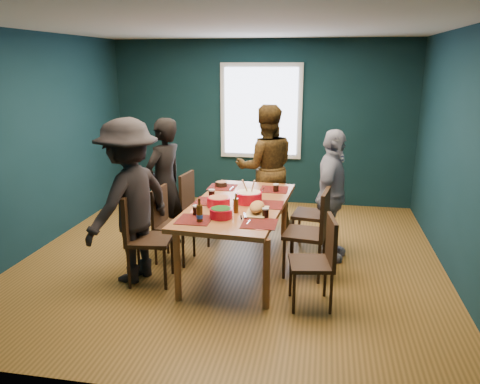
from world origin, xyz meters
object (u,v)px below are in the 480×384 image
object	(u,v)px
dining_table	(239,209)
person_far_left	(164,184)
person_near_left	(129,201)
chair_left_mid	(168,219)
bowl_herbs	(221,213)
chair_right_far	(319,208)
cutting_board	(257,208)
chair_right_mid	(314,226)
bowl_salad	(219,201)
chair_left_near	(141,231)
bowl_dumpling	(249,197)
chair_left_far	(194,202)
person_right	(331,196)
person_back	(266,168)
chair_right_near	(320,255)

from	to	relation	value
dining_table	person_far_left	world-z (taller)	person_far_left
person_far_left	person_near_left	size ratio (longest dim) A/B	0.94
chair_left_mid	bowl_herbs	size ratio (longest dim) A/B	3.77
chair_left_mid	chair_right_far	bearing A→B (deg)	24.45
cutting_board	person_far_left	bearing A→B (deg)	150.47
chair_right_mid	cutting_board	size ratio (longest dim) A/B	1.89
bowl_salad	chair_left_near	bearing A→B (deg)	-150.99
bowl_dumpling	bowl_herbs	world-z (taller)	bowl_dumpling
cutting_board	chair_right_far	bearing A→B (deg)	56.31
chair_right_far	bowl_herbs	xyz separation A→B (m)	(-0.99, -1.18, 0.26)
chair_right_far	bowl_dumpling	distance (m)	1.03
chair_left_far	person_near_left	bearing A→B (deg)	-98.59
chair_left_mid	chair_right_mid	xyz separation A→B (m)	(1.73, -0.12, 0.05)
chair_right_far	person_near_left	world-z (taller)	person_near_left
person_near_left	bowl_salad	bearing A→B (deg)	133.24
cutting_board	chair_left_near	bearing A→B (deg)	-166.68
chair_right_mid	person_near_left	bearing A→B (deg)	-159.82
chair_left_near	cutting_board	world-z (taller)	chair_left_near
person_right	person_near_left	xyz separation A→B (m)	(-2.14, -0.96, 0.10)
person_near_left	person_back	bearing A→B (deg)	168.22
chair_right_near	cutting_board	bearing A→B (deg)	136.49
person_right	bowl_herbs	xyz separation A→B (m)	(-1.13, -0.98, 0.03)
dining_table	bowl_herbs	bearing A→B (deg)	-94.73
chair_right_near	person_near_left	xyz separation A→B (m)	(-2.04, 0.25, 0.36)
person_far_left	cutting_board	bearing A→B (deg)	81.58
chair_left_far	chair_left_near	bearing A→B (deg)	-92.32
dining_table	chair_right_mid	xyz separation A→B (m)	(0.87, -0.10, -0.12)
person_right	bowl_salad	world-z (taller)	person_right
chair_left_mid	person_back	size ratio (longest dim) A/B	0.51
chair_left_far	person_right	distance (m)	1.82
person_far_left	person_right	distance (m)	2.09
chair_left_near	chair_right_mid	bearing A→B (deg)	7.66
person_right	bowl_dumpling	xyz separation A→B (m)	(-0.94, -0.39, 0.05)
chair_right_far	bowl_dumpling	world-z (taller)	bowl_dumpling
chair_left_near	person_right	size ratio (longest dim) A/B	0.63
chair_right_near	person_near_left	size ratio (longest dim) A/B	0.51
chair_right_far	person_far_left	xyz separation A→B (m)	(-1.95, -0.19, 0.27)
person_right	cutting_board	world-z (taller)	person_right
chair_left_near	bowl_salad	bearing A→B (deg)	21.97
person_near_left	bowl_dumpling	world-z (taller)	person_near_left
person_near_left	bowl_dumpling	size ratio (longest dim) A/B	5.72
person_near_left	chair_right_mid	bearing A→B (deg)	123.15
person_far_left	bowl_herbs	size ratio (longest dim) A/B	6.99
chair_left_far	chair_right_mid	xyz separation A→B (m)	(1.60, -0.81, 0.04)
chair_left_far	chair_left_near	distance (m)	1.31
chair_left_far	chair_left_mid	world-z (taller)	chair_left_far
chair_left_far	bowl_salad	world-z (taller)	chair_left_far
chair_left_mid	bowl_salad	world-z (taller)	chair_left_mid
bowl_herbs	cutting_board	bearing A→B (deg)	34.36
person_right	dining_table	bearing A→B (deg)	123.17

